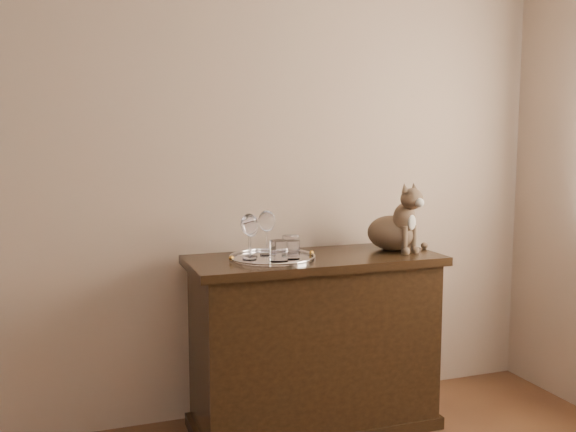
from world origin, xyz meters
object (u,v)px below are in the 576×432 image
object	(u,v)px
tray	(272,258)
cat	(392,216)
wine_glass_b	(267,233)
tumbler_a	(292,250)
wine_glass_c	(249,236)
tumbler_c	(291,245)
wine_glass_a	(251,238)
tumbler_b	(279,251)
sideboard	(314,343)

from	to	relation	value
tray	cat	size ratio (longest dim) A/B	1.17
wine_glass_b	tumbler_a	bearing A→B (deg)	-60.67
tray	wine_glass_c	distance (m)	0.15
wine_glass_b	cat	size ratio (longest dim) A/B	0.62
wine_glass_b	tumbler_c	size ratio (longest dim) A/B	2.33
wine_glass_a	tumbler_b	distance (m)	0.17
sideboard	wine_glass_a	distance (m)	0.60
wine_glass_c	tumbler_a	bearing A→B (deg)	-20.64
tumbler_b	tumbler_c	world-z (taller)	tumbler_b
tray	cat	bearing A→B (deg)	3.36
tumbler_c	cat	distance (m)	0.55
wine_glass_b	sideboard	bearing A→B (deg)	-17.11
tumbler_a	wine_glass_a	bearing A→B (deg)	146.53
tumbler_b	tumbler_c	size ratio (longest dim) A/B	1.04
wine_glass_b	tumbler_a	distance (m)	0.17
sideboard	tumbler_b	distance (m)	0.54
tumbler_b	sideboard	bearing A→B (deg)	25.99
tumbler_a	tumbler_c	size ratio (longest dim) A/B	0.93
wine_glass_a	sideboard	bearing A→B (deg)	-7.26
tray	tumbler_b	bearing A→B (deg)	-92.17
wine_glass_a	tumbler_b	size ratio (longest dim) A/B	1.91
wine_glass_c	cat	distance (m)	0.75
tray	wine_glass_c	xyz separation A→B (m)	(-0.11, 0.00, 0.11)
wine_glass_c	tumbler_b	bearing A→B (deg)	-44.89
sideboard	wine_glass_b	distance (m)	0.58
sideboard	tumbler_b	world-z (taller)	tumbler_b
cat	tray	bearing A→B (deg)	167.49
cat	tumbler_b	bearing A→B (deg)	176.16
tray	wine_glass_b	size ratio (longest dim) A/B	1.88
tray	cat	xyz separation A→B (m)	(0.64, 0.04, 0.17)
sideboard	tumbler_c	world-z (taller)	tumbler_c
tumbler_b	cat	bearing A→B (deg)	12.03
wine_glass_c	sideboard	bearing A→B (deg)	0.00
wine_glass_b	tumbler_c	world-z (taller)	wine_glass_b
wine_glass_a	tumbler_a	world-z (taller)	wine_glass_a
sideboard	cat	size ratio (longest dim) A/B	3.50
wine_glass_b	tumbler_c	bearing A→B (deg)	-16.62
tray	tumbler_b	distance (m)	0.11
tumbler_b	cat	size ratio (longest dim) A/B	0.28
wine_glass_c	tumbler_c	size ratio (longest dim) A/B	2.29
wine_glass_a	wine_glass_c	distance (m)	0.05
tumbler_b	cat	distance (m)	0.67
tumbler_a	tumbler_b	bearing A→B (deg)	-153.97
tumbler_a	tumbler_c	bearing A→B (deg)	72.22
wine_glass_c	tumbler_c	xyz separation A→B (m)	(0.21, 0.03, -0.06)
tumbler_a	tumbler_c	distance (m)	0.11
tumbler_c	wine_glass_c	bearing A→B (deg)	-170.95
wine_glass_b	wine_glass_a	bearing A→B (deg)	-161.91
tumbler_a	wine_glass_c	bearing A→B (deg)	159.36
wine_glass_c	tumbler_a	size ratio (longest dim) A/B	2.48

